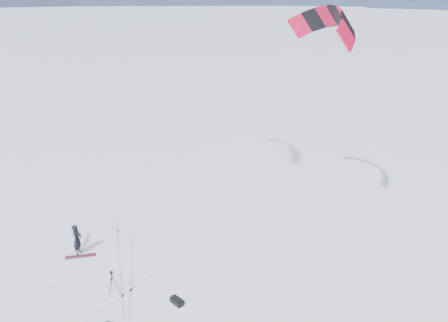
{
  "coord_description": "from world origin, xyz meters",
  "views": [
    {
      "loc": [
        5.93,
        -16.57,
        13.38
      ],
      "look_at": [
        5.53,
        4.95,
        4.66
      ],
      "focal_mm": 35.0,
      "sensor_mm": 36.0,
      "label": 1
    }
  ],
  "objects_px": {
    "tripod": "(112,280)",
    "gear_bag_b": "(177,301)",
    "snowkiter": "(79,254)",
    "snowboard": "(81,256)"
  },
  "relations": [
    {
      "from": "tripod",
      "to": "gear_bag_b",
      "type": "xyz_separation_m",
      "value": [
        3.02,
        -0.59,
        -0.68
      ]
    },
    {
      "from": "snowboard",
      "to": "gear_bag_b",
      "type": "xyz_separation_m",
      "value": [
        5.55,
        -3.58,
        0.11
      ]
    },
    {
      "from": "snowboard",
      "to": "tripod",
      "type": "distance_m",
      "value": 4.0
    },
    {
      "from": "snowkiter",
      "to": "snowboard",
      "type": "height_order",
      "value": "snowkiter"
    },
    {
      "from": "snowkiter",
      "to": "tripod",
      "type": "height_order",
      "value": "tripod"
    },
    {
      "from": "tripod",
      "to": "gear_bag_b",
      "type": "bearing_deg",
      "value": -11.22
    },
    {
      "from": "snowkiter",
      "to": "tripod",
      "type": "distance_m",
      "value": 4.31
    },
    {
      "from": "snowkiter",
      "to": "gear_bag_b",
      "type": "distance_m",
      "value": 6.89
    },
    {
      "from": "snowkiter",
      "to": "snowboard",
      "type": "distance_m",
      "value": 0.32
    },
    {
      "from": "snowkiter",
      "to": "tripod",
      "type": "relative_size",
      "value": 1.37
    }
  ]
}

